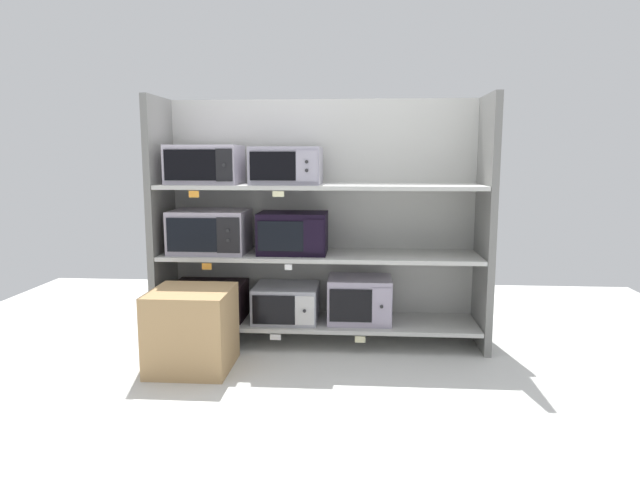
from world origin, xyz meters
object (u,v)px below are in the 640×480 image
microwave_5 (205,165)px  shipping_carton (192,329)px  microwave_4 (293,233)px  microwave_2 (360,299)px  microwave_3 (210,231)px  microwave_6 (287,166)px  microwave_0 (210,300)px  microwave_1 (286,303)px

microwave_5 → shipping_carton: size_ratio=0.97×
microwave_4 → microwave_2: bearing=-0.0°
microwave_3 → shipping_carton: 0.81m
microwave_6 → microwave_0: bearing=180.0°
microwave_0 → microwave_5: (-0.01, -0.00, 1.02)m
microwave_3 → microwave_2: bearing=0.0°
microwave_2 → shipping_carton: size_ratio=0.88×
microwave_1 → microwave_6: bearing=1.1°
microwave_4 → microwave_6: 0.49m
microwave_2 → microwave_4: microwave_4 is taller
microwave_3 → microwave_4: 0.62m
microwave_3 → microwave_6: size_ratio=1.11×
microwave_2 → microwave_6: bearing=-180.0°
microwave_0 → microwave_1: (0.58, -0.00, -0.01)m
microwave_4 → microwave_6: size_ratio=0.99×
microwave_4 → microwave_6: bearing=-179.8°
microwave_2 → microwave_5: size_ratio=0.90×
microwave_1 → microwave_6: microwave_6 is taller
microwave_5 → microwave_1: bearing=-0.0°
microwave_4 → shipping_carton: microwave_4 is taller
microwave_6 → microwave_5: bearing=-180.0°
microwave_4 → microwave_0: bearing=-180.0°
microwave_3 → microwave_5: size_ratio=1.08×
microwave_0 → microwave_5: microwave_5 is taller
microwave_4 → microwave_6: (-0.04, -0.00, 0.49)m
microwave_1 → microwave_4: bearing=0.4°
microwave_1 → microwave_3: microwave_3 is taller
microwave_3 → microwave_4: microwave_3 is taller
microwave_2 → microwave_3: bearing=-180.0°
microwave_3 → microwave_5: bearing=-180.0°
microwave_0 → microwave_4: (0.63, 0.00, 0.52)m
microwave_5 → microwave_6: microwave_5 is taller
microwave_2 → microwave_6: size_ratio=0.93×
microwave_0 → shipping_carton: (0.03, -0.58, -0.04)m
microwave_2 → shipping_carton: shipping_carton is taller
microwave_0 → microwave_4: microwave_4 is taller
microwave_5 → microwave_6: (0.60, 0.00, -0.01)m
shipping_carton → microwave_5: bearing=94.0°
microwave_4 → microwave_5: (-0.64, -0.00, 0.50)m
microwave_2 → microwave_5: microwave_5 is taller
microwave_4 → shipping_carton: (-0.60, -0.58, -0.56)m
microwave_3 → shipping_carton: bearing=-88.1°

